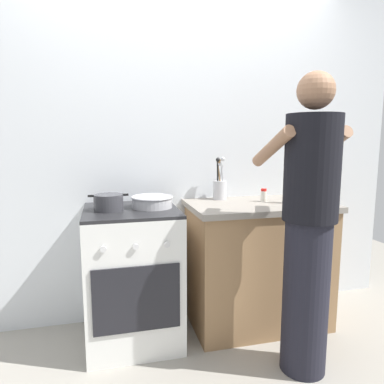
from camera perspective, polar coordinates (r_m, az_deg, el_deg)
name	(u,v)px	position (r m, az deg, el deg)	size (l,w,h in m)	color
ground	(189,343)	(2.54, -0.48, -23.36)	(6.00, 6.00, 0.00)	gray
back_wall	(199,152)	(2.69, 1.15, 6.55)	(3.20, 0.10, 2.50)	silver
countertop	(258,263)	(2.64, 10.64, -11.35)	(1.00, 0.60, 0.90)	#99724C
stove_range	(133,275)	(2.42, -9.64, -13.23)	(0.60, 0.62, 0.90)	white
pot	(109,202)	(2.27, -13.45, -1.66)	(0.25, 0.18, 0.10)	#38383D
mixing_bowl	(152,201)	(2.32, -6.51, -1.49)	(0.28, 0.28, 0.08)	#B7B7BC
utensil_crock	(220,187)	(2.62, 4.55, 0.83)	(0.10, 0.10, 0.32)	silver
spice_bottle	(264,195)	(2.57, 11.60, -0.52)	(0.04, 0.04, 0.09)	silver
oil_bottle	(298,188)	(2.55, 16.86, 0.60)	(0.06, 0.06, 0.26)	gold
person	(309,227)	(2.07, 18.47, -5.43)	(0.41, 0.50, 1.70)	black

